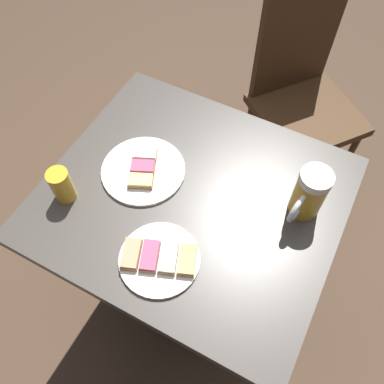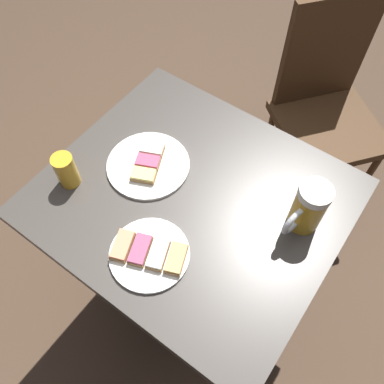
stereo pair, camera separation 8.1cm
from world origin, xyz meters
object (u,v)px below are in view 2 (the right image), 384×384
at_px(plate_far, 148,164).
at_px(cafe_chair, 325,104).
at_px(beer_mug, 308,208).
at_px(beer_glass_small, 66,170).
at_px(plate_near, 149,253).

distance_m(plate_far, cafe_chair, 0.83).
xyz_separation_m(beer_mug, beer_glass_small, (-0.26, 0.58, -0.03)).
height_order(plate_far, beer_glass_small, beer_glass_small).
xyz_separation_m(beer_mug, cafe_chair, (0.66, 0.18, -0.30)).
bearing_deg(cafe_chair, beer_glass_small, 15.19).
relative_size(beer_mug, beer_glass_small, 1.49).
height_order(beer_mug, cafe_chair, cafe_chair).
bearing_deg(beer_mug, cafe_chair, 15.42).
height_order(plate_near, beer_mug, beer_mug).
bearing_deg(beer_glass_small, cafe_chair, -23.20).
xyz_separation_m(plate_far, beer_glass_small, (-0.17, 0.14, 0.04)).
bearing_deg(cafe_chair, beer_mug, 53.82).
bearing_deg(plate_near, beer_mug, -41.05).
xyz_separation_m(plate_far, beer_mug, (0.09, -0.44, 0.07)).
height_order(beer_mug, beer_glass_small, beer_mug).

